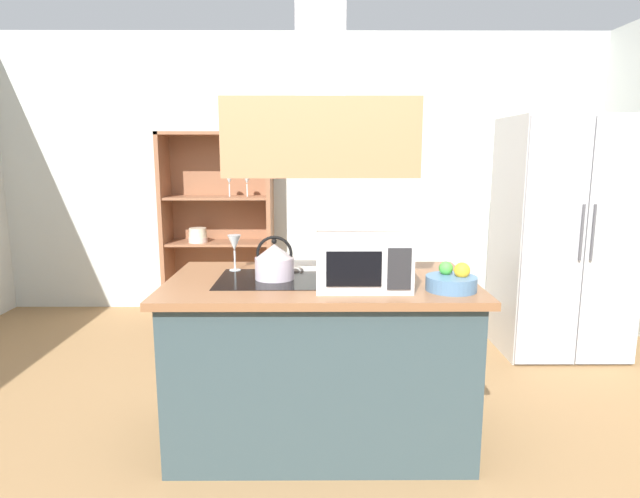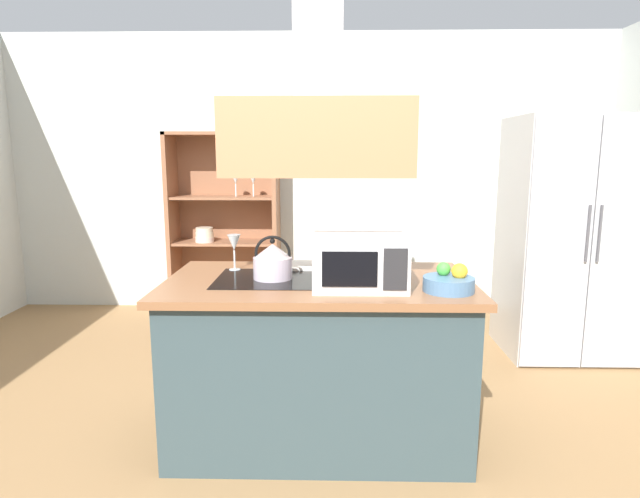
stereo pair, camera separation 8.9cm
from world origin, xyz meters
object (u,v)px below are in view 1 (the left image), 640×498
(refrigerator, at_px, (562,237))
(wine_glass_on_counter, at_px, (234,244))
(kettle, at_px, (275,261))
(microwave, at_px, (363,262))
(cutting_board, at_px, (320,266))
(fruit_bowl, at_px, (452,281))
(dish_cabinet, at_px, (219,235))

(refrigerator, height_order, wine_glass_on_counter, refrigerator)
(wine_glass_on_counter, bearing_deg, refrigerator, 25.44)
(kettle, distance_m, microwave, 0.48)
(kettle, height_order, cutting_board, kettle)
(refrigerator, distance_m, microwave, 2.26)
(refrigerator, height_order, microwave, refrigerator)
(microwave, xyz_separation_m, wine_glass_on_counter, (-0.69, 0.38, 0.02))
(cutting_board, bearing_deg, kettle, -128.25)
(kettle, distance_m, fruit_bowl, 0.91)
(refrigerator, xyz_separation_m, cutting_board, (-1.89, -1.04, -0.01))
(microwave, distance_m, wine_glass_on_counter, 0.79)
(dish_cabinet, relative_size, wine_glass_on_counter, 8.52)
(cutting_board, relative_size, fruit_bowl, 1.37)
(refrigerator, height_order, kettle, refrigerator)
(refrigerator, height_order, dish_cabinet, refrigerator)
(cutting_board, distance_m, fruit_bowl, 0.84)
(fruit_bowl, bearing_deg, dish_cabinet, 121.64)
(cutting_board, bearing_deg, microwave, -65.92)
(kettle, relative_size, microwave, 0.50)
(refrigerator, height_order, cutting_board, refrigerator)
(cutting_board, distance_m, wine_glass_on_counter, 0.51)
(wine_glass_on_counter, bearing_deg, fruit_bowl, -21.49)
(kettle, xyz_separation_m, cutting_board, (0.24, 0.30, -0.09))
(microwave, bearing_deg, cutting_board, 114.08)
(wine_glass_on_counter, distance_m, fruit_bowl, 1.21)
(microwave, bearing_deg, wine_glass_on_counter, 151.39)
(microwave, bearing_deg, refrigerator, 41.88)
(dish_cabinet, relative_size, cutting_board, 5.16)
(refrigerator, distance_m, fruit_bowl, 2.01)
(dish_cabinet, xyz_separation_m, cutting_board, (0.98, -2.09, 0.13))
(microwave, xyz_separation_m, fruit_bowl, (0.43, -0.06, -0.08))
(cutting_board, relative_size, wine_glass_on_counter, 1.65)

